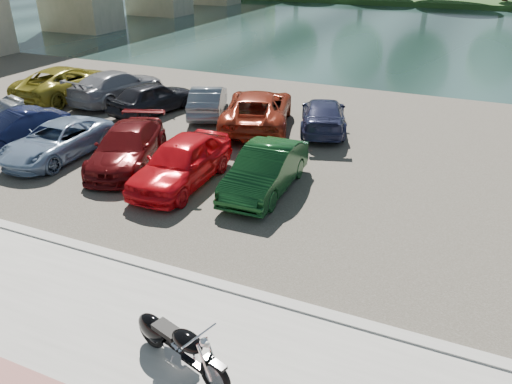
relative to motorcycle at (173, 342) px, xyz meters
The scene contains 17 objects.
ground 0.77m from the motorcycle, 144.60° to the left, with size 200.00×200.00×0.00m, color #595447.
promenade 0.96m from the motorcycle, 121.34° to the right, with size 60.00×6.00×0.10m, color #A19F98.
kerb 2.39m from the motorcycle, 100.46° to the left, with size 60.00×0.30×0.14m, color #A19F98.
parking_lot 11.32m from the motorcycle, 92.15° to the left, with size 60.00×18.00×0.04m, color #3D3A31.
river 40.31m from the motorcycle, 90.60° to the left, with size 120.00×40.00×0.00m, color #182C2A.
motorcycle is the anchor object (origin of this frame).
car_1 13.30m from the motorcycle, 147.88° to the left, with size 1.31×3.76×1.24m, color #12183A.
car_2 11.19m from the motorcycle, 143.36° to the left, with size 2.02×4.38×1.22m, color #7A92B2.
car_3 9.47m from the motorcycle, 131.54° to the left, with size 1.85×4.56×1.32m, color #550C0E.
car_4 7.59m from the motorcycle, 120.28° to the left, with size 1.76×4.37×1.49m, color red.
car_5 7.28m from the motorcycle, 100.03° to the left, with size 1.45×4.15×1.37m, color #0F3A18.
car_6 19.05m from the motorcycle, 137.71° to the left, with size 2.53×5.48×1.52m, color olive.
car_7 17.52m from the motorcycle, 130.86° to the left, with size 2.05×5.04×1.46m, color gray.
car_8 15.24m from the motorcycle, 125.65° to the left, with size 1.67×4.15×1.41m, color black.
car_9 14.65m from the motorcycle, 116.38° to the left, with size 1.35×3.86×1.27m, color slate.
car_10 13.04m from the motorcycle, 107.17° to the left, with size 2.53×5.49×1.53m, color maroon.
car_11 13.30m from the motorcycle, 95.65° to the left, with size 1.76×4.32×1.25m, color #292D4F.
Camera 1 is at (4.44, -5.79, 6.80)m, focal length 35.00 mm.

